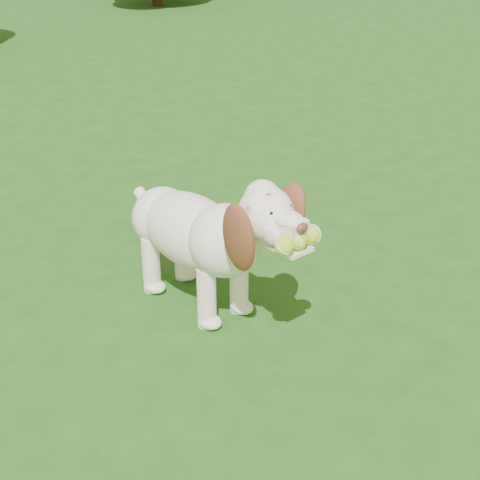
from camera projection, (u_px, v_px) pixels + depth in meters
ground at (211, 335)px, 3.34m from camera, size 80.00×80.00×0.00m
dog at (205, 231)px, 3.37m from camera, size 0.44×1.19×0.77m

